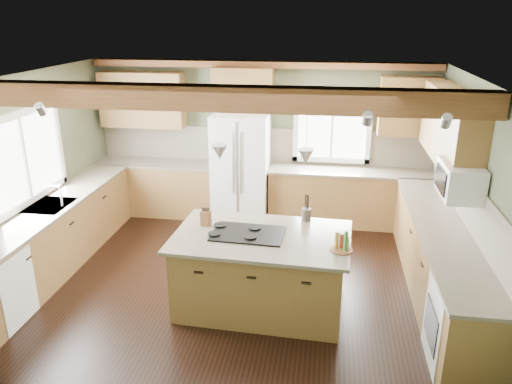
# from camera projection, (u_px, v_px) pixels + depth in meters

# --- Properties ---
(floor) EXTENTS (5.60, 5.60, 0.00)m
(floor) POSITION_uv_depth(u_px,v_px,m) (236.00, 282.00, 6.50)
(floor) COLOR black
(floor) RESTS_ON ground
(ceiling) EXTENTS (5.60, 5.60, 0.00)m
(ceiling) POSITION_uv_depth(u_px,v_px,m) (233.00, 80.00, 5.62)
(ceiling) COLOR silver
(ceiling) RESTS_ON wall_back
(wall_back) EXTENTS (5.60, 0.00, 5.60)m
(wall_back) POSITION_uv_depth(u_px,v_px,m) (262.00, 140.00, 8.38)
(wall_back) COLOR #3F4632
(wall_back) RESTS_ON ground
(wall_left) EXTENTS (0.00, 5.00, 5.00)m
(wall_left) POSITION_uv_depth(u_px,v_px,m) (22.00, 178.00, 6.45)
(wall_left) COLOR #3F4632
(wall_left) RESTS_ON ground
(wall_right) EXTENTS (0.00, 5.00, 5.00)m
(wall_right) POSITION_uv_depth(u_px,v_px,m) (476.00, 201.00, 5.67)
(wall_right) COLOR #3F4632
(wall_right) RESTS_ON ground
(ceiling_beam) EXTENTS (5.55, 0.26, 0.26)m
(ceiling_beam) POSITION_uv_depth(u_px,v_px,m) (224.00, 98.00, 5.21)
(ceiling_beam) COLOR #502A16
(ceiling_beam) RESTS_ON ceiling
(soffit_trim) EXTENTS (5.55, 0.20, 0.10)m
(soffit_trim) POSITION_uv_depth(u_px,v_px,m) (262.00, 65.00, 7.87)
(soffit_trim) COLOR #502A16
(soffit_trim) RESTS_ON ceiling
(backsplash_back) EXTENTS (5.58, 0.03, 0.58)m
(backsplash_back) POSITION_uv_depth(u_px,v_px,m) (262.00, 145.00, 8.40)
(backsplash_back) COLOR brown
(backsplash_back) RESTS_ON wall_back
(backsplash_right) EXTENTS (0.03, 3.70, 0.58)m
(backsplash_right) POSITION_uv_depth(u_px,v_px,m) (473.00, 206.00, 5.75)
(backsplash_right) COLOR brown
(backsplash_right) RESTS_ON wall_right
(base_cab_back_left) EXTENTS (2.02, 0.60, 0.88)m
(base_cab_back_left) POSITION_uv_depth(u_px,v_px,m) (158.00, 188.00, 8.64)
(base_cab_back_left) COLOR brown
(base_cab_back_left) RESTS_ON floor
(counter_back_left) EXTENTS (2.06, 0.64, 0.04)m
(counter_back_left) POSITION_uv_depth(u_px,v_px,m) (156.00, 163.00, 8.49)
(counter_back_left) COLOR #4D4638
(counter_back_left) RESTS_ON base_cab_back_left
(base_cab_back_right) EXTENTS (2.62, 0.60, 0.88)m
(base_cab_back_right) POSITION_uv_depth(u_px,v_px,m) (349.00, 198.00, 8.19)
(base_cab_back_right) COLOR brown
(base_cab_back_right) RESTS_ON floor
(counter_back_right) EXTENTS (2.66, 0.64, 0.04)m
(counter_back_right) POSITION_uv_depth(u_px,v_px,m) (351.00, 171.00, 8.03)
(counter_back_right) COLOR #4D4638
(counter_back_right) RESTS_ON base_cab_back_right
(base_cab_left) EXTENTS (0.60, 3.70, 0.88)m
(base_cab_left) POSITION_uv_depth(u_px,v_px,m) (55.00, 238.00, 6.74)
(base_cab_left) COLOR brown
(base_cab_left) RESTS_ON floor
(counter_left) EXTENTS (0.64, 3.74, 0.04)m
(counter_left) POSITION_uv_depth(u_px,v_px,m) (50.00, 206.00, 6.59)
(counter_left) COLOR #4D4638
(counter_left) RESTS_ON base_cab_left
(base_cab_right) EXTENTS (0.60, 3.70, 0.88)m
(base_cab_right) POSITION_uv_depth(u_px,v_px,m) (439.00, 264.00, 6.05)
(base_cab_right) COLOR brown
(base_cab_right) RESTS_ON floor
(counter_right) EXTENTS (0.64, 3.74, 0.04)m
(counter_right) POSITION_uv_depth(u_px,v_px,m) (443.00, 229.00, 5.89)
(counter_right) COLOR #4D4638
(counter_right) RESTS_ON base_cab_right
(upper_cab_back_left) EXTENTS (1.40, 0.35, 0.90)m
(upper_cab_back_left) POSITION_uv_depth(u_px,v_px,m) (143.00, 100.00, 8.28)
(upper_cab_back_left) COLOR brown
(upper_cab_back_left) RESTS_ON wall_back
(upper_cab_over_fridge) EXTENTS (0.96, 0.35, 0.70)m
(upper_cab_over_fridge) POSITION_uv_depth(u_px,v_px,m) (243.00, 90.00, 7.97)
(upper_cab_over_fridge) COLOR brown
(upper_cab_over_fridge) RESTS_ON wall_back
(upper_cab_right) EXTENTS (0.35, 2.20, 0.90)m
(upper_cab_right) POSITION_uv_depth(u_px,v_px,m) (451.00, 127.00, 6.31)
(upper_cab_right) COLOR brown
(upper_cab_right) RESTS_ON wall_right
(upper_cab_back_corner) EXTENTS (0.90, 0.35, 0.90)m
(upper_cab_back_corner) POSITION_uv_depth(u_px,v_px,m) (409.00, 106.00, 7.68)
(upper_cab_back_corner) COLOR brown
(upper_cab_back_corner) RESTS_ON wall_back
(window_left) EXTENTS (0.04, 1.60, 1.05)m
(window_left) POSITION_uv_depth(u_px,v_px,m) (23.00, 158.00, 6.41)
(window_left) COLOR white
(window_left) RESTS_ON wall_left
(window_back) EXTENTS (1.10, 0.04, 1.00)m
(window_back) POSITION_uv_depth(u_px,v_px,m) (332.00, 127.00, 8.12)
(window_back) COLOR white
(window_back) RESTS_ON wall_back
(sink) EXTENTS (0.50, 0.65, 0.03)m
(sink) POSITION_uv_depth(u_px,v_px,m) (50.00, 206.00, 6.59)
(sink) COLOR #262628
(sink) RESTS_ON counter_left
(faucet) EXTENTS (0.02, 0.02, 0.28)m
(faucet) POSITION_uv_depth(u_px,v_px,m) (61.00, 197.00, 6.51)
(faucet) COLOR #B2B2B7
(faucet) RESTS_ON sink
(oven) EXTENTS (0.60, 0.72, 0.84)m
(oven) POSITION_uv_depth(u_px,v_px,m) (463.00, 328.00, 4.85)
(oven) COLOR white
(oven) RESTS_ON floor
(microwave) EXTENTS (0.40, 0.70, 0.38)m
(microwave) POSITION_uv_depth(u_px,v_px,m) (460.00, 180.00, 5.57)
(microwave) COLOR white
(microwave) RESTS_ON wall_right
(pendant_left) EXTENTS (0.18, 0.18, 0.16)m
(pendant_left) POSITION_uv_depth(u_px,v_px,m) (220.00, 152.00, 5.44)
(pendant_left) COLOR #B2B2B7
(pendant_left) RESTS_ON ceiling
(pendant_right) EXTENTS (0.18, 0.18, 0.16)m
(pendant_right) POSITION_uv_depth(u_px,v_px,m) (306.00, 156.00, 5.27)
(pendant_right) COLOR #B2B2B7
(pendant_right) RESTS_ON ceiling
(refrigerator) EXTENTS (0.90, 0.74, 1.80)m
(refrigerator) POSITION_uv_depth(u_px,v_px,m) (241.00, 168.00, 8.21)
(refrigerator) COLOR white
(refrigerator) RESTS_ON floor
(island) EXTENTS (1.93, 1.24, 0.88)m
(island) POSITION_uv_depth(u_px,v_px,m) (261.00, 273.00, 5.85)
(island) COLOR brown
(island) RESTS_ON floor
(island_top) EXTENTS (2.07, 1.37, 0.04)m
(island_top) POSITION_uv_depth(u_px,v_px,m) (262.00, 237.00, 5.69)
(island_top) COLOR #4D4638
(island_top) RESTS_ON island
(cooktop) EXTENTS (0.84, 0.58, 0.02)m
(cooktop) POSITION_uv_depth(u_px,v_px,m) (248.00, 233.00, 5.71)
(cooktop) COLOR black
(cooktop) RESTS_ON island_top
(knife_block) EXTENTS (0.13, 0.11, 0.18)m
(knife_block) POSITION_uv_depth(u_px,v_px,m) (206.00, 218.00, 5.92)
(knife_block) COLOR brown
(knife_block) RESTS_ON island_top
(utensil_crock) EXTENTS (0.12, 0.12, 0.15)m
(utensil_crock) POSITION_uv_depth(u_px,v_px,m) (306.00, 215.00, 6.07)
(utensil_crock) COLOR #474138
(utensil_crock) RESTS_ON island_top
(bottle_tray) EXTENTS (0.30, 0.30, 0.23)m
(bottle_tray) POSITION_uv_depth(u_px,v_px,m) (342.00, 241.00, 5.29)
(bottle_tray) COLOR brown
(bottle_tray) RESTS_ON island_top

